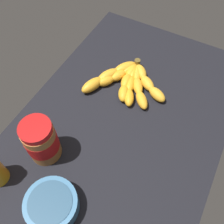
% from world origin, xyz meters
% --- Properties ---
extents(ground_plane, '(0.92, 0.59, 0.05)m').
position_xyz_m(ground_plane, '(0.00, 0.00, -0.02)').
color(ground_plane, black).
extents(banana_bunch, '(0.21, 0.27, 0.04)m').
position_xyz_m(banana_bunch, '(-0.15, -0.05, 0.02)').
color(banana_bunch, gold).
rests_on(banana_bunch, ground_plane).
extents(peanut_butter_jar, '(0.09, 0.09, 0.14)m').
position_xyz_m(peanut_butter_jar, '(0.18, -0.14, 0.07)').
color(peanut_butter_jar, '#9E602D').
rests_on(peanut_butter_jar, ground_plane).
extents(small_bowl, '(0.13, 0.13, 0.05)m').
position_xyz_m(small_bowl, '(0.29, -0.04, 0.02)').
color(small_bowl, teal).
rests_on(small_bowl, ground_plane).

